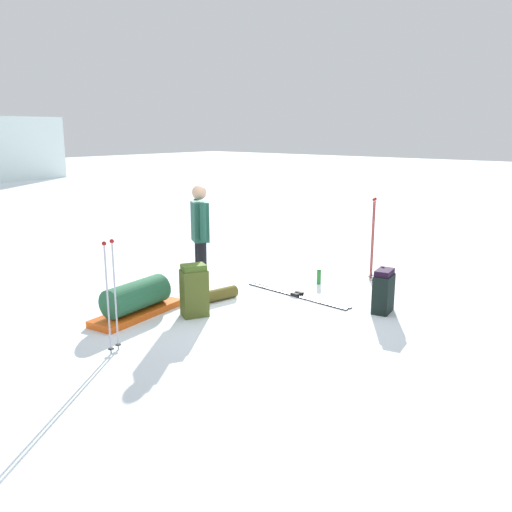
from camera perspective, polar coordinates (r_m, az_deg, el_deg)
name	(u,v)px	position (r m, az deg, el deg)	size (l,w,h in m)	color
ground_plane	(256,302)	(8.10, 0.00, -4.82)	(80.00, 80.00, 0.00)	white
skier_standing	(200,234)	(8.25, -5.90, 2.29)	(0.37, 0.49, 1.70)	black
ski_pair_near	(297,295)	(8.41, 4.34, -4.10)	(0.29, 1.92, 0.05)	black
backpack_large_dark	(194,291)	(7.45, -6.52, -3.67)	(0.43, 0.39, 0.73)	#4A551F
backpack_bright	(383,291)	(7.77, 13.27, -3.66)	(0.40, 0.29, 0.62)	black
ski_poles_planted_near	(111,291)	(6.32, -15.02, -3.59)	(0.20, 0.11, 1.32)	#AEB1C0
ski_poles_planted_far	(373,235)	(9.31, 12.20, 2.17)	(0.18, 0.10, 1.40)	maroon
gear_sled	(136,300)	(7.61, -12.49, -4.58)	(1.45, 0.64, 0.49)	#E45613
sleeping_mat_rolled	(220,294)	(8.17, -3.79, -4.03)	(0.18, 0.18, 0.55)	brown
thermos_bottle	(319,276)	(9.03, 6.64, -2.15)	(0.07, 0.07, 0.26)	#26792A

